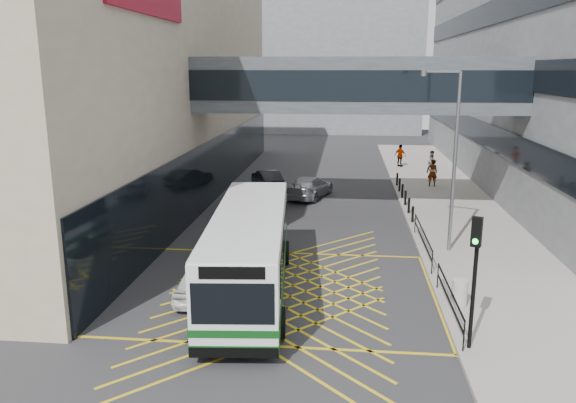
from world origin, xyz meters
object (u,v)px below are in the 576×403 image
(car_silver, at_px, (310,186))
(street_lamp, at_px, (451,151))
(litter_bin, at_px, (459,293))
(traffic_light, at_px, (475,264))
(pedestrian_b, at_px, (432,162))
(car_white, at_px, (205,280))
(pedestrian_c, at_px, (400,156))
(car_dark, at_px, (267,179))
(bus, at_px, (250,249))
(pedestrian_a, at_px, (432,173))

(car_silver, relative_size, street_lamp, 0.59)
(litter_bin, bearing_deg, traffic_light, -95.69)
(litter_bin, bearing_deg, pedestrian_b, 83.95)
(car_white, distance_m, pedestrian_c, 30.48)
(street_lamp, relative_size, pedestrian_b, 4.58)
(car_dark, bearing_deg, litter_bin, 92.40)
(car_silver, xyz_separation_m, pedestrian_c, (6.98, 11.83, 0.35))
(car_white, xyz_separation_m, traffic_light, (8.96, -3.48, 2.19))
(bus, distance_m, traffic_light, 8.53)
(bus, height_order, litter_bin, bus)
(car_white, height_order, litter_bin, car_white)
(litter_bin, distance_m, pedestrian_b, 26.62)
(car_silver, distance_m, traffic_light, 21.52)
(bus, xyz_separation_m, litter_bin, (7.68, -0.93, -1.07))
(pedestrian_b, bearing_deg, litter_bin, -112.39)
(traffic_light, xyz_separation_m, pedestrian_c, (0.83, 32.34, -1.76))
(car_white, xyz_separation_m, pedestrian_c, (9.79, 28.86, 0.44))
(car_white, distance_m, pedestrian_b, 28.88)
(traffic_light, xyz_separation_m, street_lamp, (0.88, 9.64, 1.95))
(street_lamp, bearing_deg, pedestrian_a, 107.76)
(traffic_light, distance_m, pedestrian_a, 24.48)
(car_dark, height_order, traffic_light, traffic_light)
(bus, bearing_deg, pedestrian_a, 59.28)
(car_dark, xyz_separation_m, traffic_light, (9.38, -23.19, 2.20))
(traffic_light, xyz_separation_m, pedestrian_a, (2.36, 24.31, -1.73))
(street_lamp, distance_m, pedestrian_c, 23.00)
(car_silver, height_order, pedestrian_a, pedestrian_a)
(bus, bearing_deg, car_dark, 91.11)
(car_silver, relative_size, traffic_light, 1.16)
(car_dark, relative_size, litter_bin, 4.40)
(pedestrian_c, bearing_deg, car_silver, 99.17)
(street_lamp, distance_m, pedestrian_a, 15.20)
(car_white, relative_size, litter_bin, 4.38)
(pedestrian_a, distance_m, pedestrian_c, 8.18)
(street_lamp, bearing_deg, bus, -122.84)
(car_silver, xyz_separation_m, traffic_light, (6.15, -20.51, 2.11))
(pedestrian_b, xyz_separation_m, pedestrian_c, (-2.30, 2.64, 0.06))
(car_silver, height_order, pedestrian_c, pedestrian_c)
(pedestrian_a, relative_size, pedestrian_c, 1.02)
(car_dark, xyz_separation_m, car_silver, (3.23, -2.68, 0.09))
(bus, distance_m, litter_bin, 7.81)
(bus, relative_size, litter_bin, 12.03)
(litter_bin, height_order, pedestrian_a, pedestrian_a)
(pedestrian_b, bearing_deg, pedestrian_a, -114.38)
(bus, relative_size, pedestrian_c, 6.11)
(car_white, distance_m, pedestrian_a, 23.72)
(pedestrian_a, bearing_deg, street_lamp, 79.71)
(litter_bin, bearing_deg, street_lamp, 85.02)
(litter_bin, bearing_deg, bus, 173.08)
(bus, relative_size, car_silver, 2.39)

